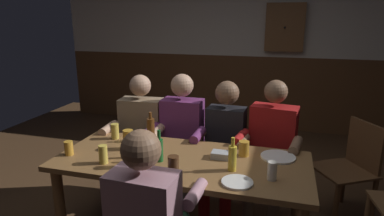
{
  "coord_description": "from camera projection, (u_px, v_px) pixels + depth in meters",
  "views": [
    {
      "loc": [
        0.71,
        -2.35,
        1.77
      ],
      "look_at": [
        0.0,
        0.16,
        1.05
      ],
      "focal_mm": 31.24,
      "sensor_mm": 36.0,
      "label": 1
    }
  ],
  "objects": [
    {
      "name": "pint_glass_2",
      "position": [
        103.0,
        154.0,
        2.43
      ],
      "size": [
        0.06,
        0.06,
        0.14
      ],
      "primitive_type": "cylinder",
      "color": "#E5C64C",
      "rests_on": "dining_table"
    },
    {
      "name": "pint_glass_6",
      "position": [
        69.0,
        148.0,
        2.58
      ],
      "size": [
        0.07,
        0.07,
        0.11
      ],
      "primitive_type": "cylinder",
      "color": "gold",
      "rests_on": "dining_table"
    },
    {
      "name": "dining_table",
      "position": [
        182.0,
        171.0,
        2.55
      ],
      "size": [
        1.9,
        0.82,
        0.73
      ],
      "color": "brown",
      "rests_on": "ground_plane"
    },
    {
      "name": "wall_dart_cabinet",
      "position": [
        285.0,
        27.0,
        4.93
      ],
      "size": [
        0.56,
        0.15,
        0.7
      ],
      "color": "brown"
    },
    {
      "name": "back_wall_upper",
      "position": [
        243.0,
        8.0,
        5.15
      ],
      "size": [
        6.02,
        0.12,
        1.45
      ],
      "primitive_type": "cube",
      "color": "beige"
    },
    {
      "name": "bottle_0",
      "position": [
        159.0,
        149.0,
        2.46
      ],
      "size": [
        0.06,
        0.06,
        0.24
      ],
      "color": "#195923",
      "rests_on": "dining_table"
    },
    {
      "name": "person_3",
      "position": [
        271.0,
        144.0,
        2.96
      ],
      "size": [
        0.58,
        0.55,
        1.24
      ],
      "rotation": [
        0.0,
        0.0,
        2.98
      ],
      "color": "#AD1919",
      "rests_on": "ground_plane"
    },
    {
      "name": "pint_glass_5",
      "position": [
        272.0,
        171.0,
        2.18
      ],
      "size": [
        0.06,
        0.06,
        0.13
      ],
      "primitive_type": "cylinder",
      "color": "white",
      "rests_on": "dining_table"
    },
    {
      "name": "plate_0",
      "position": [
        278.0,
        157.0,
        2.54
      ],
      "size": [
        0.26,
        0.26,
        0.01
      ],
      "primitive_type": "cylinder",
      "color": "white",
      "rests_on": "dining_table"
    },
    {
      "name": "pint_glass_4",
      "position": [
        127.0,
        157.0,
        2.36
      ],
      "size": [
        0.07,
        0.07,
        0.15
      ],
      "primitive_type": "cylinder",
      "color": "gold",
      "rests_on": "dining_table"
    },
    {
      "name": "person_1",
      "position": [
        180.0,
        133.0,
        3.18
      ],
      "size": [
        0.53,
        0.5,
        1.25
      ],
      "rotation": [
        0.0,
        0.0,
        3.13
      ],
      "color": "#6B2D66",
      "rests_on": "ground_plane"
    },
    {
      "name": "table_candle",
      "position": [
        125.0,
        153.0,
        2.53
      ],
      "size": [
        0.04,
        0.04,
        0.08
      ],
      "primitive_type": "cylinder",
      "color": "#F9E08C",
      "rests_on": "dining_table"
    },
    {
      "name": "bottle_1",
      "position": [
        151.0,
        129.0,
        2.86
      ],
      "size": [
        0.07,
        0.07,
        0.26
      ],
      "color": "#593314",
      "rests_on": "dining_table"
    },
    {
      "name": "bottle_2",
      "position": [
        232.0,
        158.0,
        2.31
      ],
      "size": [
        0.06,
        0.06,
        0.24
      ],
      "color": "gold",
      "rests_on": "dining_table"
    },
    {
      "name": "pint_glass_1",
      "position": [
        173.0,
        167.0,
        2.21
      ],
      "size": [
        0.07,
        0.07,
        0.15
      ],
      "primitive_type": "cylinder",
      "color": "#4C2D19",
      "rests_on": "dining_table"
    },
    {
      "name": "back_wall_wainscot",
      "position": [
        239.0,
        91.0,
        5.49
      ],
      "size": [
        6.02,
        0.12,
        1.17
      ],
      "primitive_type": "cube",
      "color": "brown",
      "rests_on": "ground_plane"
    },
    {
      "name": "person_0",
      "position": [
        140.0,
        131.0,
        3.3
      ],
      "size": [
        0.57,
        0.54,
        1.23
      ],
      "rotation": [
        0.0,
        0.0,
        3.22
      ],
      "color": "#997F60",
      "rests_on": "ground_plane"
    },
    {
      "name": "person_2",
      "position": [
        224.0,
        141.0,
        3.06
      ],
      "size": [
        0.5,
        0.55,
        1.21
      ],
      "rotation": [
        0.0,
        0.0,
        3.09
      ],
      "color": "black",
      "rests_on": "ground_plane"
    },
    {
      "name": "pint_glass_3",
      "position": [
        115.0,
        131.0,
        2.92
      ],
      "size": [
        0.07,
        0.07,
        0.13
      ],
      "primitive_type": "cylinder",
      "color": "#E5C64C",
      "rests_on": "dining_table"
    },
    {
      "name": "plate_1",
      "position": [
        237.0,
        182.0,
        2.15
      ],
      "size": [
        0.21,
        0.21,
        0.01
      ],
      "primitive_type": "cylinder",
      "color": "white",
      "rests_on": "dining_table"
    },
    {
      "name": "pint_glass_7",
      "position": [
        128.0,
        140.0,
        2.69
      ],
      "size": [
        0.08,
        0.08,
        0.16
      ],
      "primitive_type": "cylinder",
      "color": "gold",
      "rests_on": "dining_table"
    },
    {
      "name": "condiment_caddy",
      "position": [
        221.0,
        155.0,
        2.53
      ],
      "size": [
        0.14,
        0.1,
        0.05
      ],
      "primitive_type": "cube",
      "color": "#B2B7BC",
      "rests_on": "dining_table"
    },
    {
      "name": "chair_empty_near_right",
      "position": [
        351.0,
        167.0,
        2.97
      ],
      "size": [
        0.6,
        0.6,
        0.88
      ],
      "rotation": [
        0.0,
        0.0,
        -4.18
      ],
      "color": "brown",
      "rests_on": "ground_plane"
    },
    {
      "name": "pint_glass_0",
      "position": [
        244.0,
        149.0,
        2.56
      ],
      "size": [
        0.08,
        0.08,
        0.12
      ],
      "primitive_type": "cylinder",
      "color": "gold",
      "rests_on": "dining_table"
    },
    {
      "name": "person_4",
      "position": [
        149.0,
        212.0,
        1.94
      ],
      "size": [
        0.54,
        0.53,
        1.2
      ],
      "rotation": [
        0.0,
        0.0,
        -0.05
      ],
      "color": "#B78493",
      "rests_on": "ground_plane"
    }
  ]
}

